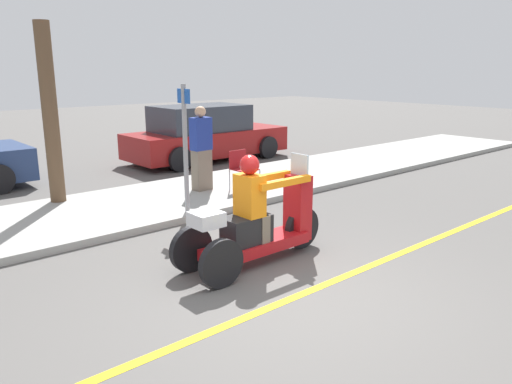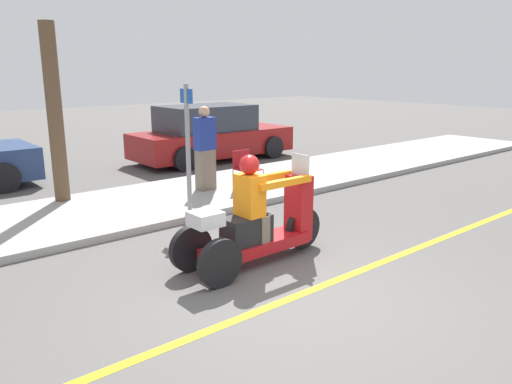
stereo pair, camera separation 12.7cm
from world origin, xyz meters
TOP-DOWN VIEW (x-y plane):
  - ground_plane at (0.00, 0.00)m, footprint 60.00×60.00m
  - lane_stripe at (0.39, 0.00)m, footprint 24.00×0.12m
  - sidewalk_strip at (0.00, 4.60)m, footprint 28.00×2.80m
  - motorcycle_trike at (0.39, 1.10)m, footprint 2.33×0.74m
  - spectator_with_child at (1.97, 4.62)m, footprint 0.42×0.27m
  - folding_chair_curbside at (2.56, 4.06)m, footprint 0.48×0.48m
  - parked_car_lot_far at (4.36, 7.89)m, footprint 4.65×1.97m
  - tree_trunk at (-0.62, 5.66)m, footprint 0.28×0.28m
  - street_sign at (0.83, 3.45)m, footprint 0.08×0.36m

SIDE VIEW (x-z plane):
  - ground_plane at x=0.00m, z-range 0.00..0.00m
  - lane_stripe at x=0.39m, z-range 0.00..0.01m
  - sidewalk_strip at x=0.00m, z-range 0.00..0.12m
  - motorcycle_trike at x=0.39m, z-range -0.21..1.29m
  - folding_chair_curbside at x=2.56m, z-range 0.21..1.03m
  - parked_car_lot_far at x=4.36m, z-range -0.05..1.52m
  - spectator_with_child at x=1.97m, z-range 0.09..1.81m
  - street_sign at x=0.83m, z-range 0.22..2.42m
  - tree_trunk at x=-0.62m, z-range 0.12..3.39m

